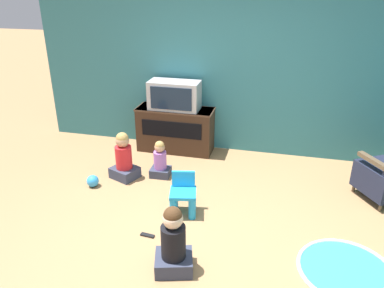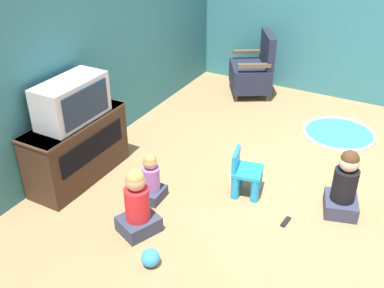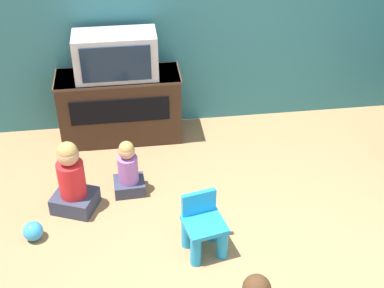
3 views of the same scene
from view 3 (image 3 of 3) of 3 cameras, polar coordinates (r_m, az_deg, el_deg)
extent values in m
plane|color=#9E754C|center=(3.91, 5.49, -14.97)|extent=(30.00, 30.00, 0.00)
cube|color=#382316|center=(5.21, -7.66, 3.95)|extent=(1.14, 0.42, 0.68)
cube|color=#503626|center=(5.05, -7.95, 7.15)|extent=(1.17, 0.43, 0.02)
cube|color=black|center=(4.98, -7.68, 3.51)|extent=(0.91, 0.01, 0.24)
cube|color=#B7B7BC|center=(4.94, -8.15, 9.35)|extent=(0.75, 0.35, 0.42)
cube|color=#142338|center=(4.77, -8.11, 8.43)|extent=(0.61, 0.02, 0.33)
cylinder|color=#1E99DB|center=(3.94, 0.40, -11.18)|extent=(0.08, 0.08, 0.28)
cylinder|color=#1E99DB|center=(4.00, 3.28, -10.43)|extent=(0.08, 0.08, 0.28)
cylinder|color=#1E99DB|center=(4.07, -0.56, -9.33)|extent=(0.08, 0.08, 0.28)
cylinder|color=#1E99DB|center=(4.13, 2.22, -8.63)|extent=(0.08, 0.08, 0.28)
cube|color=#1E99DB|center=(3.95, 1.36, -8.60)|extent=(0.34, 0.33, 0.04)
cube|color=#1E99DB|center=(3.96, 0.73, -6.25)|extent=(0.26, 0.09, 0.19)
cube|color=#33384C|center=(4.65, -6.68, -4.45)|extent=(0.27, 0.24, 0.11)
cylinder|color=#A566BF|center=(4.54, -6.83, -2.69)|extent=(0.17, 0.17, 0.24)
sphere|color=tan|center=(4.43, -7.00, -0.75)|extent=(0.14, 0.14, 0.14)
sphere|color=tan|center=(4.42, -7.02, -0.49)|extent=(0.13, 0.13, 0.13)
cube|color=#33384C|center=(4.55, -12.35, -5.94)|extent=(0.42, 0.39, 0.15)
cylinder|color=red|center=(4.41, -12.71, -3.68)|extent=(0.22, 0.22, 0.31)
sphere|color=tan|center=(4.27, -13.11, -1.15)|extent=(0.18, 0.18, 0.18)
sphere|color=tan|center=(4.25, -13.17, -0.81)|extent=(0.16, 0.16, 0.16)
sphere|color=#3399E5|center=(4.35, -16.60, -8.89)|extent=(0.15, 0.15, 0.15)
camera|label=1|loc=(1.66, 92.59, -23.69)|focal=35.00mm
camera|label=2|loc=(3.40, -71.06, 7.52)|focal=42.00mm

